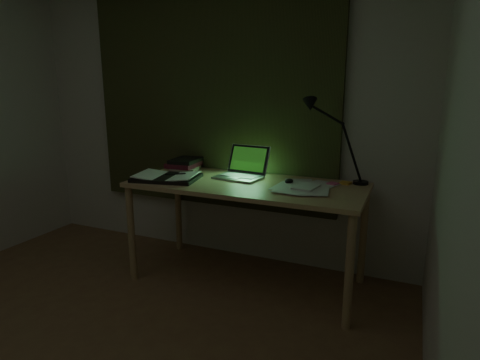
% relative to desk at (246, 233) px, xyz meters
% --- Properties ---
extents(wall_back, '(3.50, 0.00, 2.50)m').
position_rel_desk_xyz_m(wall_back, '(-0.51, 0.45, 0.86)').
color(wall_back, silver).
rests_on(wall_back, ground).
extents(curtain, '(2.20, 0.06, 2.00)m').
position_rel_desk_xyz_m(curtain, '(-0.51, 0.41, 1.06)').
color(curtain, '#34371B').
rests_on(curtain, wall_back).
extents(desk, '(1.69, 0.74, 0.77)m').
position_rel_desk_xyz_m(desk, '(0.00, 0.00, 0.00)').
color(desk, tan).
rests_on(desk, floor).
extents(laptop, '(0.38, 0.42, 0.25)m').
position_rel_desk_xyz_m(laptop, '(-0.11, 0.11, 0.51)').
color(laptop, '#A8A8AD').
rests_on(laptop, desk).
extents(open_textbook, '(0.52, 0.42, 0.04)m').
position_rel_desk_xyz_m(open_textbook, '(-0.59, -0.14, 0.41)').
color(open_textbook, white).
rests_on(open_textbook, desk).
extents(book_stack, '(0.27, 0.31, 0.11)m').
position_rel_desk_xyz_m(book_stack, '(-0.64, 0.21, 0.44)').
color(book_stack, white).
rests_on(book_stack, desk).
extents(loose_papers, '(0.42, 0.43, 0.02)m').
position_rel_desk_xyz_m(loose_papers, '(0.39, 0.02, 0.40)').
color(loose_papers, silver).
rests_on(loose_papers, desk).
extents(mouse, '(0.06, 0.09, 0.03)m').
position_rel_desk_xyz_m(mouse, '(0.29, 0.11, 0.40)').
color(mouse, black).
rests_on(mouse, desk).
extents(sticky_yellow, '(0.08, 0.08, 0.01)m').
position_rel_desk_xyz_m(sticky_yellow, '(0.66, 0.25, 0.39)').
color(sticky_yellow, gold).
rests_on(sticky_yellow, desk).
extents(sticky_pink, '(0.09, 0.09, 0.01)m').
position_rel_desk_xyz_m(sticky_pink, '(0.58, 0.19, 0.39)').
color(sticky_pink, pink).
rests_on(sticky_pink, desk).
extents(desk_lamp, '(0.42, 0.35, 0.58)m').
position_rel_desk_xyz_m(desk_lamp, '(0.76, 0.30, 0.68)').
color(desk_lamp, black).
rests_on(desk_lamp, desk).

